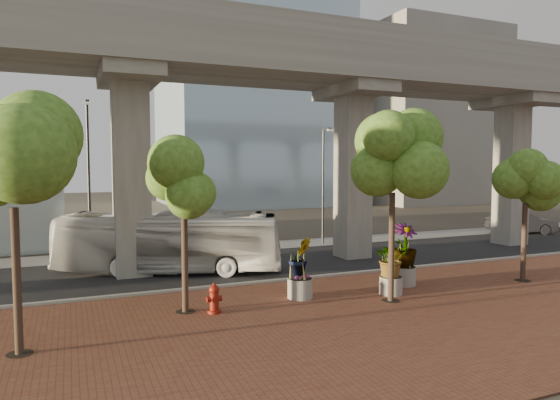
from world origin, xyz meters
name	(u,v)px	position (x,y,z in m)	size (l,w,h in m)	color
ground	(266,273)	(0.00, 0.00, 0.00)	(160.00, 160.00, 0.00)	#3B342B
brick_plaza	(353,320)	(0.00, -8.00, 0.03)	(70.00, 13.00, 0.06)	brown
asphalt_road	(252,265)	(0.00, 2.00, 0.02)	(90.00, 8.00, 0.04)	black
curb_strip	(283,280)	(0.00, -2.00, 0.08)	(70.00, 0.25, 0.16)	gray
far_sidewalk	(223,249)	(0.00, 7.50, 0.03)	(90.00, 3.00, 0.06)	gray
transit_viaduct	(252,125)	(0.00, 2.00, 7.29)	(72.00, 5.60, 12.40)	#9B978D
midrise_block	(422,118)	(38.00, 36.00, 12.00)	(18.00, 16.00, 24.00)	gray
transit_bus	(170,243)	(-4.26, 1.87, 1.49)	(2.52, 10.72, 2.99)	silver
parked_car	(522,223)	(22.88, 5.30, 0.82)	(1.72, 4.96, 1.63)	black
fire_hydrant	(214,299)	(-4.11, -5.50, 0.57)	(0.53, 0.48, 1.06)	maroon
planter_front	(391,261)	(3.09, -5.78, 1.40)	(2.01, 2.01, 2.21)	#ADA59C
planter_right	(405,248)	(4.53, -4.72, 1.67)	(2.49, 2.49, 2.66)	#A7A497
planter_left	(300,261)	(-0.50, -4.87, 1.51)	(2.18, 2.18, 2.40)	#A6A096
street_tree_far_west	(13,165)	(-10.05, -7.12, 5.22)	(3.95, 3.95, 6.99)	#443327
street_tree_near_west	(184,187)	(-5.01, -4.97, 4.45)	(3.35, 3.35, 5.94)	#443327
street_tree_near_east	(393,163)	(2.50, -6.61, 5.32)	(3.90, 3.90, 7.05)	#443327
street_tree_far_east	(526,184)	(9.93, -6.13, 4.40)	(3.07, 3.07, 5.77)	#443327
streetlamp_west	(89,170)	(-7.70, 6.37, 4.98)	(0.42, 1.24, 8.54)	#292A2E
streetlamp_east	(324,177)	(6.65, 6.69, 4.42)	(0.37, 1.10, 7.56)	#313136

